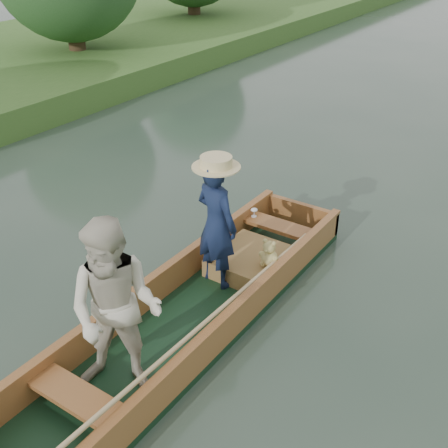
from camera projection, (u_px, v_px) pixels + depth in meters
The scene contains 2 objects.
ground at pixel (193, 323), 6.04m from camera, with size 120.00×120.00×0.00m, color #283D30.
punt at pixel (176, 291), 5.55m from camera, with size 1.14×5.11×1.80m.
Camera 1 is at (2.93, -3.72, 3.92)m, focal length 45.00 mm.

